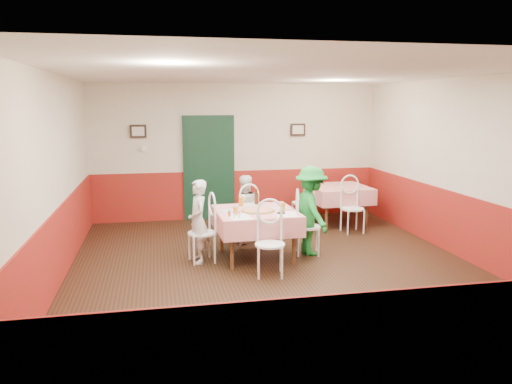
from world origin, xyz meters
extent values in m
plane|color=black|center=(0.00, 0.00, 0.00)|extent=(7.00, 7.00, 0.00)
plane|color=white|center=(0.00, 0.00, 2.80)|extent=(7.00, 7.00, 0.00)
cube|color=beige|center=(0.00, 3.50, 1.40)|extent=(6.00, 0.10, 2.80)
cube|color=beige|center=(0.00, -3.50, 1.40)|extent=(6.00, 0.10, 2.80)
cube|color=beige|center=(-3.00, 0.00, 1.40)|extent=(0.10, 7.00, 2.80)
cube|color=beige|center=(3.00, 0.00, 1.40)|extent=(0.10, 7.00, 2.80)
cube|color=maroon|center=(0.00, 3.48, 0.50)|extent=(6.00, 0.03, 1.00)
cube|color=maroon|center=(0.00, -3.48, 0.50)|extent=(6.00, 0.03, 1.00)
cube|color=maroon|center=(-2.98, 0.00, 0.50)|extent=(0.03, 7.00, 1.00)
cube|color=maroon|center=(2.98, 0.00, 0.50)|extent=(0.03, 7.00, 1.00)
cube|color=black|center=(-0.60, 3.45, 1.05)|extent=(0.96, 0.06, 2.10)
cube|color=black|center=(-2.00, 3.45, 1.85)|extent=(0.32, 0.03, 0.26)
cube|color=black|center=(1.30, 3.45, 1.85)|extent=(0.32, 0.03, 0.26)
cube|color=white|center=(-1.90, 3.45, 1.50)|extent=(0.10, 0.03, 0.10)
cube|color=red|center=(-0.18, 0.61, 0.38)|extent=(1.26, 1.26, 0.77)
cube|color=red|center=(1.91, 2.55, 0.38)|extent=(1.17, 1.17, 0.77)
cylinder|color=#B74723|center=(-0.16, 0.54, 0.78)|extent=(0.51, 0.51, 0.03)
cylinder|color=white|center=(-0.60, 0.61, 0.77)|extent=(0.26, 0.26, 0.01)
cylinder|color=white|center=(0.23, 0.64, 0.77)|extent=(0.26, 0.26, 0.01)
cylinder|color=white|center=(-0.20, 1.01, 0.77)|extent=(0.26, 0.26, 0.01)
cylinder|color=#BF7219|center=(-0.54, 0.32, 0.82)|extent=(0.07, 0.07, 0.12)
cylinder|color=#BF7219|center=(0.21, 0.43, 0.83)|extent=(0.08, 0.08, 0.14)
cylinder|color=#BF7219|center=(-0.34, 1.00, 0.83)|extent=(0.08, 0.08, 0.15)
cylinder|color=#381C0A|center=(-0.09, 1.02, 0.88)|extent=(0.07, 0.07, 0.24)
cylinder|color=silver|center=(-0.58, 0.17, 0.81)|extent=(0.04, 0.04, 0.09)
cylinder|color=silver|center=(-0.51, 0.16, 0.81)|extent=(0.04, 0.04, 0.09)
cylinder|color=#B23319|center=(-0.64, 0.26, 0.81)|extent=(0.04, 0.04, 0.09)
cube|color=white|center=(-0.50, 0.20, 0.76)|extent=(0.36, 0.45, 0.00)
cube|color=white|center=(0.22, 0.26, 0.76)|extent=(0.37, 0.45, 0.00)
cube|color=black|center=(0.14, 0.30, 0.77)|extent=(0.11, 0.09, 0.02)
imported|color=gray|center=(-1.08, 0.58, 0.63)|extent=(0.35, 0.49, 1.27)
imported|color=gray|center=(-0.21, 1.51, 0.59)|extent=(0.64, 0.54, 1.19)
imported|color=gray|center=(0.72, 0.64, 0.71)|extent=(0.64, 0.98, 1.43)
camera|label=1|loc=(-1.66, -6.79, 2.38)|focal=35.00mm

